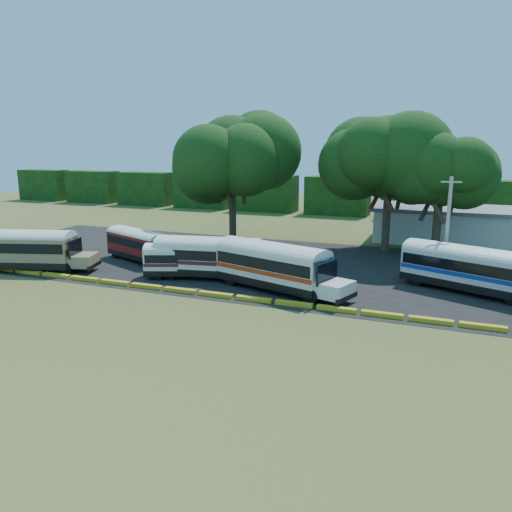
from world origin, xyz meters
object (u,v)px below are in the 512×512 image
at_px(tree_west, 232,154).
at_px(bus_red, 139,243).
at_px(bus_beige, 25,247).
at_px(bus_cream_west, 191,258).
at_px(bus_white_red, 275,264).

bearing_deg(tree_west, bus_red, -112.48).
relative_size(bus_beige, bus_cream_west, 1.25).
bearing_deg(bus_red, bus_white_red, 6.27).
xyz_separation_m(bus_beige, bus_cream_west, (14.77, 3.32, -0.44)).
bearing_deg(bus_beige, bus_red, 26.90).
height_order(bus_beige, bus_cream_west, bus_beige).
distance_m(bus_red, bus_white_red, 16.02).
height_order(bus_red, bus_white_red, bus_white_red).
height_order(bus_white_red, tree_west, tree_west).
xyz_separation_m(bus_beige, bus_red, (7.15, 6.90, -0.34)).
bearing_deg(bus_red, bus_cream_west, -2.40).
bearing_deg(tree_west, bus_beige, -122.98).
distance_m(bus_red, tree_west, 14.77).
xyz_separation_m(bus_cream_west, bus_white_red, (7.74, -0.96, 0.43)).
height_order(bus_beige, tree_west, tree_west).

